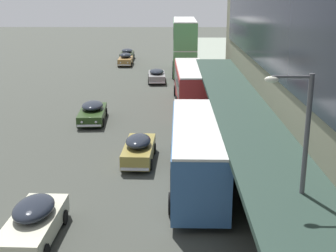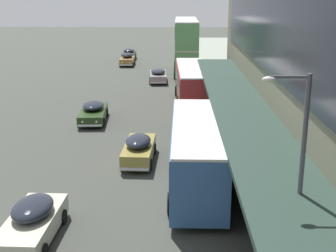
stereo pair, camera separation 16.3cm
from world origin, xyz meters
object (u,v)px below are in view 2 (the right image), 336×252
(transit_bus_kerbside_front, at_px, (186,45))
(transit_bus_kerbside_rear, at_px, (192,83))
(sedan_second_mid, at_px, (139,148))
(sedan_lead_near, at_px, (127,59))
(sedan_lead_mid, at_px, (93,112))
(sedan_oncoming_front, at_px, (158,75))
(pedestrian_at_kerb, at_px, (276,210))
(sedan_trailing_near, at_px, (32,221))
(street_lamp, at_px, (297,168))
(transit_bus_kerbside_far, at_px, (196,150))
(sedan_oncoming_rear, at_px, (129,54))
(fire_hydrant, at_px, (270,235))

(transit_bus_kerbside_front, xyz_separation_m, transit_bus_kerbside_rear, (0.17, -15.76, -1.52))
(sedan_second_mid, bearing_deg, sedan_lead_near, 96.75)
(sedan_second_mid, xyz_separation_m, sedan_lead_mid, (-4.16, 8.72, -0.06))
(transit_bus_kerbside_rear, relative_size, sedan_oncoming_front, 2.31)
(pedestrian_at_kerb, bearing_deg, sedan_trailing_near, -177.63)
(street_lamp, bearing_deg, sedan_second_mid, 116.58)
(transit_bus_kerbside_front, height_order, sedan_trailing_near, transit_bus_kerbside_front)
(transit_bus_kerbside_far, bearing_deg, sedan_oncoming_rear, 99.83)
(transit_bus_kerbside_rear, height_order, sedan_lead_near, transit_bus_kerbside_rear)
(transit_bus_kerbside_rear, bearing_deg, fire_hydrant, -84.33)
(transit_bus_kerbside_front, relative_size, sedan_trailing_near, 2.24)
(transit_bus_kerbside_far, xyz_separation_m, sedan_lead_near, (-7.50, 39.69, -1.12))
(sedan_trailing_near, height_order, sedan_lead_mid, sedan_trailing_near)
(sedan_oncoming_front, xyz_separation_m, sedan_lead_mid, (-4.40, -15.87, 0.01))
(sedan_lead_mid, height_order, fire_hydrant, sedan_lead_mid)
(street_lamp, bearing_deg, transit_bus_kerbside_front, 93.57)
(sedan_oncoming_front, distance_m, sedan_lead_near, 12.50)
(transit_bus_kerbside_front, height_order, sedan_oncoming_front, transit_bus_kerbside_front)
(transit_bus_kerbside_rear, relative_size, sedan_trailing_near, 2.28)
(transit_bus_kerbside_front, height_order, sedan_lead_mid, transit_bus_kerbside_front)
(sedan_second_mid, height_order, sedan_oncoming_rear, sedan_second_mid)
(transit_bus_kerbside_rear, bearing_deg, sedan_second_mid, -104.17)
(transit_bus_kerbside_far, xyz_separation_m, fire_hydrant, (2.67, -5.99, -1.43))
(sedan_oncoming_rear, bearing_deg, transit_bus_kerbside_far, -80.17)
(transit_bus_kerbside_far, distance_m, pedestrian_at_kerb, 6.01)
(street_lamp, bearing_deg, sedan_lead_mid, 116.13)
(fire_hydrant, bearing_deg, sedan_oncoming_front, 99.41)
(transit_bus_kerbside_rear, distance_m, sedan_second_mid, 14.54)
(sedan_lead_mid, bearing_deg, transit_bus_kerbside_far, -58.82)
(transit_bus_kerbside_far, xyz_separation_m, street_lamp, (2.77, -8.50, 2.39))
(sedan_trailing_near, bearing_deg, fire_hydrant, -2.72)
(transit_bus_kerbside_front, relative_size, sedan_oncoming_front, 2.26)
(sedan_lead_near, bearing_deg, pedestrian_at_kerb, -76.77)
(sedan_second_mid, bearing_deg, sedan_oncoming_rear, 96.30)
(transit_bus_kerbside_rear, distance_m, street_lamp, 26.23)
(street_lamp, distance_m, fire_hydrant, 4.57)
(transit_bus_kerbside_rear, bearing_deg, street_lamp, -84.66)
(transit_bus_kerbside_rear, bearing_deg, sedan_lead_near, 109.46)
(transit_bus_kerbside_far, relative_size, sedan_lead_mid, 2.06)
(sedan_oncoming_rear, bearing_deg, pedestrian_at_kerb, -77.80)
(sedan_oncoming_front, height_order, pedestrian_at_kerb, pedestrian_at_kerb)
(sedan_trailing_near, height_order, street_lamp, street_lamp)
(transit_bus_kerbside_front, height_order, transit_bus_kerbside_far, transit_bus_kerbside_front)
(sedan_oncoming_front, height_order, sedan_second_mid, sedan_second_mid)
(transit_bus_kerbside_front, distance_m, pedestrian_at_kerb, 38.57)
(transit_bus_kerbside_far, height_order, pedestrian_at_kerb, transit_bus_kerbside_far)
(transit_bus_kerbside_front, distance_m, transit_bus_kerbside_rear, 15.84)
(sedan_oncoming_front, height_order, sedan_lead_mid, sedan_lead_mid)
(pedestrian_at_kerb, bearing_deg, sedan_oncoming_rear, 102.20)
(sedan_oncoming_front, distance_m, fire_hydrant, 34.50)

